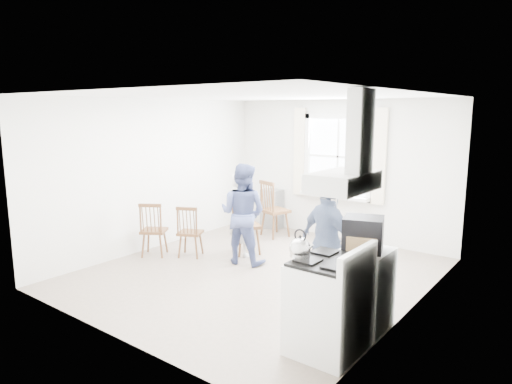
# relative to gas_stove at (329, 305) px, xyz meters

# --- Properties ---
(room_shell) EXTENTS (4.62, 5.12, 2.64)m
(room_shell) POSITION_rel_gas_stove_xyz_m (-1.91, 1.35, 0.82)
(room_shell) COLOR gray
(room_shell) RESTS_ON ground
(window_assembly) EXTENTS (1.88, 0.24, 1.70)m
(window_assembly) POSITION_rel_gas_stove_xyz_m (-1.91, 3.80, 0.98)
(window_assembly) COLOR white
(window_assembly) RESTS_ON room_shell
(range_hood) EXTENTS (0.45, 0.76, 0.94)m
(range_hood) POSITION_rel_gas_stove_xyz_m (0.16, -0.00, 1.42)
(range_hood) COLOR white
(range_hood) RESTS_ON room_shell
(shelf_unit) EXTENTS (0.40, 0.30, 0.80)m
(shelf_unit) POSITION_rel_gas_stove_xyz_m (-3.31, 3.68, -0.08)
(shelf_unit) COLOR slate
(shelf_unit) RESTS_ON ground
(gas_stove) EXTENTS (0.68, 0.76, 1.12)m
(gas_stove) POSITION_rel_gas_stove_xyz_m (0.00, 0.00, 0.00)
(gas_stove) COLOR white
(gas_stove) RESTS_ON ground
(kettle) EXTENTS (0.22, 0.22, 0.30)m
(kettle) POSITION_rel_gas_stove_xyz_m (-0.26, -0.15, 0.57)
(kettle) COLOR silver
(kettle) RESTS_ON gas_stove
(low_cabinet) EXTENTS (0.50, 0.55, 0.90)m
(low_cabinet) POSITION_rel_gas_stove_xyz_m (0.07, 0.70, -0.03)
(low_cabinet) COLOR white
(low_cabinet) RESTS_ON ground
(stereo_stack) EXTENTS (0.51, 0.48, 0.37)m
(stereo_stack) POSITION_rel_gas_stove_xyz_m (0.05, 0.64, 0.60)
(stereo_stack) COLOR black
(stereo_stack) RESTS_ON low_cabinet
(cardboard_box) EXTENTS (0.30, 0.22, 0.19)m
(cardboard_box) POSITION_rel_gas_stove_xyz_m (0.11, 0.51, 0.51)
(cardboard_box) COLOR olive
(cardboard_box) RESTS_ON low_cabinet
(windsor_chair_a) EXTENTS (0.49, 0.48, 0.87)m
(windsor_chair_a) POSITION_rel_gas_stove_xyz_m (-3.25, 1.23, 0.05)
(windsor_chair_a) COLOR #4E2F19
(windsor_chair_a) RESTS_ON ground
(windsor_chair_b) EXTENTS (0.60, 0.60, 1.04)m
(windsor_chair_b) POSITION_rel_gas_stove_xyz_m (-2.73, 1.92, 0.15)
(windsor_chair_b) COLOR #4E2F19
(windsor_chair_b) RESTS_ON ground
(windsor_chair_c) EXTENTS (0.53, 0.53, 0.92)m
(windsor_chair_c) POSITION_rel_gas_stove_xyz_m (-3.76, 0.90, 0.08)
(windsor_chair_c) COLOR #4E2F19
(windsor_chair_c) RESTS_ON ground
(person_left) EXTENTS (0.56, 0.56, 1.42)m
(person_left) POSITION_rel_gas_stove_xyz_m (-2.66, 1.85, 0.22)
(person_left) COLOR white
(person_left) RESTS_ON ground
(person_mid) EXTENTS (0.92, 0.92, 1.59)m
(person_mid) POSITION_rel_gas_stove_xyz_m (-2.40, 1.60, 0.31)
(person_mid) COLOR #455081
(person_mid) RESTS_ON ground
(person_right) EXTENTS (1.16, 1.16, 1.55)m
(person_right) POSITION_rel_gas_stove_xyz_m (-0.60, 1.07, 0.29)
(person_right) COLOR navy
(person_right) RESTS_ON ground
(potted_plant) EXTENTS (0.25, 0.25, 0.37)m
(potted_plant) POSITION_rel_gas_stove_xyz_m (-1.85, 3.71, 0.55)
(potted_plant) COLOR #33743B
(potted_plant) RESTS_ON window_assembly
(windsor_chair_d) EXTENTS (0.59, 0.58, 1.10)m
(windsor_chair_d) POSITION_rel_gas_stove_xyz_m (-2.92, 3.07, 0.19)
(windsor_chair_d) COLOR #4E2F19
(windsor_chair_d) RESTS_ON ground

